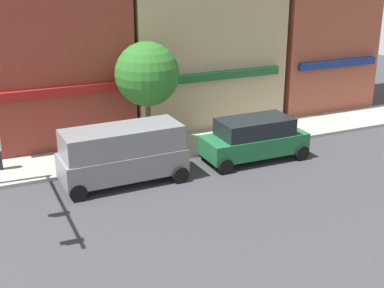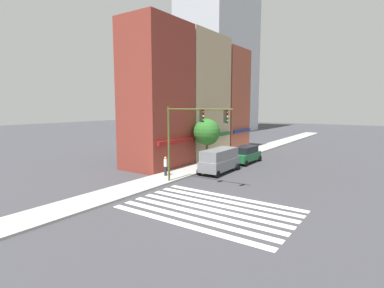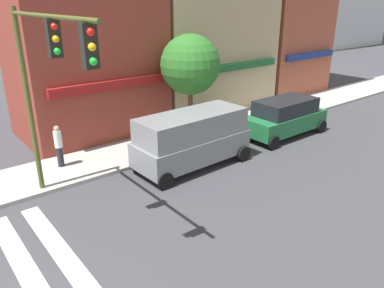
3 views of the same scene
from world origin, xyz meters
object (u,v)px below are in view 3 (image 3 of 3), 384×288
(traffic_signal, at_px, (45,72))
(street_tree, at_px, (190,65))
(suv_green, at_px, (285,117))
(pedestrian_white_shirt, at_px, (59,145))
(van_grey, at_px, (192,138))

(traffic_signal, bearing_deg, street_tree, 22.83)
(suv_green, height_order, pedestrian_white_shirt, suv_green)
(van_grey, xyz_separation_m, pedestrian_white_shirt, (-4.50, 3.13, -0.21))
(traffic_signal, bearing_deg, suv_green, 2.50)
(van_grey, relative_size, street_tree, 1.00)
(traffic_signal, height_order, pedestrian_white_shirt, traffic_signal)
(pedestrian_white_shirt, relative_size, street_tree, 0.35)
(pedestrian_white_shirt, bearing_deg, van_grey, -44.89)
(pedestrian_white_shirt, xyz_separation_m, street_tree, (6.62, -0.33, 2.65))
(pedestrian_white_shirt, distance_m, street_tree, 7.14)
(traffic_signal, distance_m, suv_green, 12.45)
(street_tree, bearing_deg, traffic_signal, -157.17)
(traffic_signal, distance_m, street_tree, 8.61)
(van_grey, height_order, pedestrian_white_shirt, van_grey)
(van_grey, bearing_deg, street_tree, 51.20)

